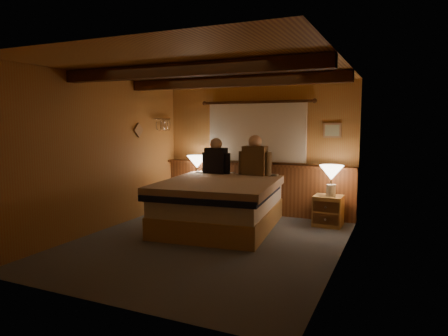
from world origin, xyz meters
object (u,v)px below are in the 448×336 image
Objects in this scene: nightstand_right at (328,211)px; duffel_bag at (178,208)px; nightstand_left at (198,196)px; lamp_left at (197,163)px; lamp_right at (331,175)px; person_right at (255,159)px; person_left at (216,159)px; bed at (221,203)px.

nightstand_right reaches higher than duffel_bag.
nightstand_left is 1.21× the size of nightstand_right.
lamp_left is (-0.03, 0.02, 0.63)m from nightstand_left.
lamp_right reaches higher than nightstand_left.
person_right reaches higher than lamp_left.
lamp_right is at bearing -3.19° from lamp_left.
person_left reaches higher than lamp_right.
bed is 3.29× the size of person_right.
lamp_left is 0.98× the size of lamp_right.
lamp_left is (-2.47, 0.10, 0.67)m from nightstand_right.
person_right is 1.63m from duffel_bag.
person_right is (-1.33, 0.07, 0.20)m from lamp_right.
nightstand_right is at bearing -2.36° from lamp_left.
person_left reaches higher than lamp_left.
lamp_right is 0.87× the size of duffel_bag.
lamp_right is (2.48, -0.12, 0.57)m from nightstand_left.
duffel_bag is at bearing 156.99° from bed.
lamp_left is 0.49m from person_left.
nightstand_right is 0.60m from lamp_right.
lamp_left is at bearing 165.84° from nightstand_left.
lamp_left is at bearing 176.81° from lamp_right.
bed is 4.17× the size of duffel_bag.
lamp_right is 2.06m from person_left.
duffel_bag is (-0.08, -0.60, -0.75)m from lamp_left.
lamp_left is 0.96m from duffel_bag.
person_right is at bearing 9.15° from nightstand_left.
person_right reaches higher than lamp_right.
lamp_left is 2.52m from lamp_right.
person_left is at bearing 29.74° from duffel_bag.
person_right reaches higher than duffel_bag.
bed is at bearing -59.46° from person_left.
person_left is at bearing -2.88° from nightstand_left.
person_right is (0.28, 0.82, 0.65)m from bed.
lamp_right is at bearing -2.99° from person_right.
bed is at bearing -109.02° from person_right.
nightstand_right is 1.01× the size of lamp_left.
person_right is at bearing 4.71° from person_left.
nightstand_right is at bearing 20.42° from bed.
nightstand_left is at bearing -26.16° from lamp_left.
person_left is 0.73m from person_right.
nightstand_right is at bearing -1.38° from person_right.
nightstand_right is 1.52m from person_right.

